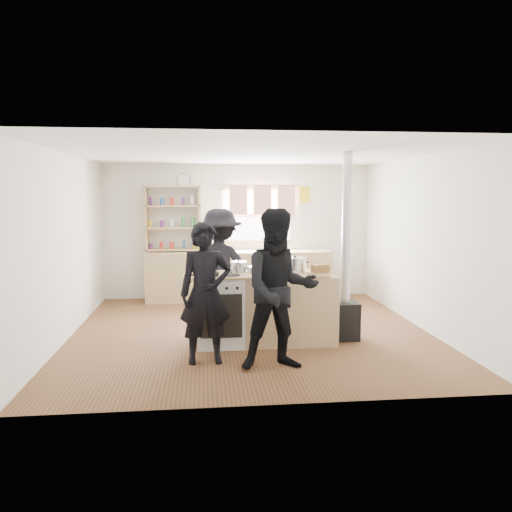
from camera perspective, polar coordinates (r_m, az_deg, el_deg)
name	(u,v)px	position (r m, az deg, el deg)	size (l,w,h in m)	color
ground	(251,332)	(7.19, -0.60, -8.68)	(5.00, 5.00, 0.01)	brown
back_counter	(239,275)	(9.26, -1.92, -2.24)	(3.40, 0.55, 0.90)	tan
shelving_unit	(173,218)	(9.26, -9.46, 4.29)	(1.00, 0.28, 1.20)	tan
thermos	(282,243)	(9.27, 3.00, 1.46)	(0.10, 0.10, 0.28)	silver
cooking_island	(266,308)	(6.56, 1.12, -5.98)	(1.97, 0.64, 0.93)	white
skillet_greens	(209,274)	(6.27, -5.44, -2.03)	(0.32, 0.32, 0.05)	black
roast_tray	(262,269)	(6.53, 0.65, -1.51)	(0.37, 0.31, 0.08)	silver
stockpot_stove	(239,267)	(6.51, -1.99, -1.25)	(0.21, 0.21, 0.17)	silver
stockpot_counter	(295,265)	(6.55, 4.49, -1.01)	(0.30, 0.30, 0.22)	silver
bread_board	(320,270)	(6.46, 7.35, -1.58)	(0.32, 0.27, 0.12)	tan
flue_heater	(345,292)	(6.81, 10.14, -4.03)	(0.35, 0.35, 2.50)	black
person_near_left	(205,293)	(5.77, -5.80, -4.28)	(0.60, 0.39, 1.63)	black
person_near_right	(280,290)	(5.53, 2.73, -3.88)	(0.87, 0.68, 1.79)	black
person_far	(220,268)	(7.31, -4.14, -1.42)	(1.12, 0.65, 1.74)	black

